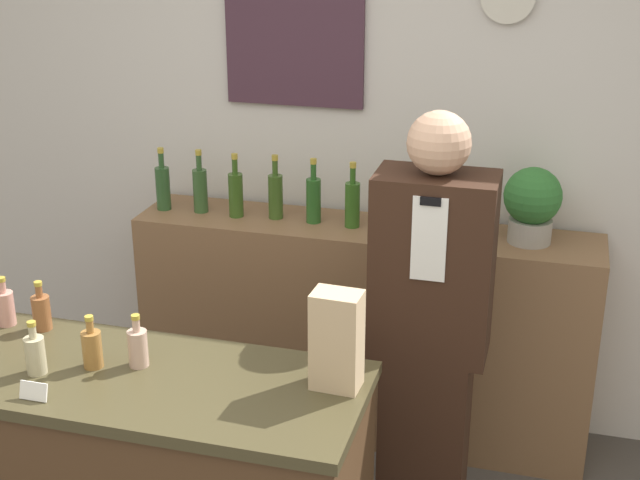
{
  "coord_description": "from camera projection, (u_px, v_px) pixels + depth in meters",
  "views": [
    {
      "loc": [
        0.91,
        -1.79,
        2.36
      ],
      "look_at": [
        0.11,
        1.08,
        1.19
      ],
      "focal_mm": 50.0,
      "sensor_mm": 36.0,
      "label": 1
    }
  ],
  "objects": [
    {
      "name": "shelf_bottle_6",
      "position": [
        392.0,
        207.0,
        3.77
      ],
      "size": [
        0.07,
        0.07,
        0.29
      ],
      "color": "#34511C",
      "rests_on": "back_shelf"
    },
    {
      "name": "shelf_bottle_5",
      "position": [
        352.0,
        203.0,
        3.83
      ],
      "size": [
        0.07,
        0.07,
        0.29
      ],
      "color": "#2E571C",
      "rests_on": "back_shelf"
    },
    {
      "name": "shelf_bottle_8",
      "position": [
        477.0,
        213.0,
        3.7
      ],
      "size": [
        0.07,
        0.07,
        0.29
      ],
      "color": "#2A4C27",
      "rests_on": "back_shelf"
    },
    {
      "name": "shelf_bottle_4",
      "position": [
        314.0,
        199.0,
        3.88
      ],
      "size": [
        0.07,
        0.07,
        0.29
      ],
      "color": "#265520",
      "rests_on": "back_shelf"
    },
    {
      "name": "shopkeeper",
      "position": [
        429.0,
        337.0,
        3.27
      ],
      "size": [
        0.42,
        0.27,
        1.68
      ],
      "color": "#331E14",
      "rests_on": "ground_plane"
    },
    {
      "name": "back_wall",
      "position": [
        351.0,
        132.0,
        3.99
      ],
      "size": [
        5.2,
        0.09,
        2.7
      ],
      "color": "silver",
      "rests_on": "ground_plane"
    },
    {
      "name": "shelf_bottle_1",
      "position": [
        200.0,
        189.0,
        4.01
      ],
      "size": [
        0.07,
        0.07,
        0.29
      ],
      "color": "#315329",
      "rests_on": "back_shelf"
    },
    {
      "name": "shelf_bottle_2",
      "position": [
        236.0,
        193.0,
        3.95
      ],
      "size": [
        0.07,
        0.07,
        0.29
      ],
      "color": "#32521C",
      "rests_on": "back_shelf"
    },
    {
      "name": "counter_bottle_4",
      "position": [
        138.0,
        347.0,
        2.83
      ],
      "size": [
        0.06,
        0.06,
        0.18
      ],
      "color": "tan",
      "rests_on": "display_counter"
    },
    {
      "name": "counter_bottle_0",
      "position": [
        5.0,
        307.0,
        3.11
      ],
      "size": [
        0.06,
        0.06,
        0.18
      ],
      "color": "tan",
      "rests_on": "display_counter"
    },
    {
      "name": "counter_bottle_3",
      "position": [
        92.0,
        348.0,
        2.83
      ],
      "size": [
        0.06,
        0.06,
        0.18
      ],
      "color": "olive",
      "rests_on": "display_counter"
    },
    {
      "name": "shelf_bottle_3",
      "position": [
        276.0,
        195.0,
        3.93
      ],
      "size": [
        0.07,
        0.07,
        0.29
      ],
      "color": "#35521D",
      "rests_on": "back_shelf"
    },
    {
      "name": "counter_bottle_2",
      "position": [
        35.0,
        354.0,
        2.79
      ],
      "size": [
        0.06,
        0.06,
        0.18
      ],
      "color": "tan",
      "rests_on": "display_counter"
    },
    {
      "name": "potted_plant",
      "position": [
        532.0,
        203.0,
        3.63
      ],
      "size": [
        0.24,
        0.24,
        0.32
      ],
      "color": "#9E998E",
      "rests_on": "back_shelf"
    },
    {
      "name": "price_card_right",
      "position": [
        34.0,
        391.0,
        2.66
      ],
      "size": [
        0.09,
        0.02,
        0.06
      ],
      "color": "white",
      "rests_on": "display_counter"
    },
    {
      "name": "shelf_bottle_0",
      "position": [
        163.0,
        186.0,
        4.04
      ],
      "size": [
        0.07,
        0.07,
        0.29
      ],
      "color": "#2A4E27",
      "rests_on": "back_shelf"
    },
    {
      "name": "paper_bag",
      "position": [
        337.0,
        340.0,
        2.68
      ],
      "size": [
        0.15,
        0.11,
        0.31
      ],
      "color": "tan",
      "rests_on": "display_counter"
    },
    {
      "name": "counter_bottle_1",
      "position": [
        41.0,
        311.0,
        3.07
      ],
      "size": [
        0.06,
        0.06,
        0.18
      ],
      "color": "brown",
      "rests_on": "display_counter"
    },
    {
      "name": "shelf_bottle_7",
      "position": [
        434.0,
        211.0,
        3.73
      ],
      "size": [
        0.07,
        0.07,
        0.29
      ],
      "color": "#35521C",
      "rests_on": "back_shelf"
    },
    {
      "name": "back_shelf",
      "position": [
        362.0,
        330.0,
        4.04
      ],
      "size": [
        2.03,
        0.39,
        1.01
      ],
      "color": "brown",
      "rests_on": "ground_plane"
    }
  ]
}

